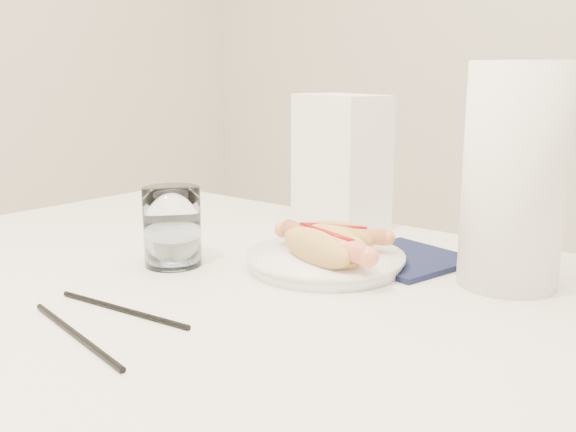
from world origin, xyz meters
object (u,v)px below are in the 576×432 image
Objects in this scene: table at (234,319)px; paper_towel_roll at (514,177)px; water_glass at (172,227)px; hotdog_left at (333,238)px; napkin_box at (340,160)px; hotdog_right at (325,247)px; plate at (325,262)px.

paper_towel_roll reaches higher than table.
water_glass is at bearing -172.72° from table.
paper_towel_roll is at bearing 28.18° from water_glass.
hotdog_left is 0.22m from water_glass.
paper_towel_roll is at bearing 34.27° from table.
table is 0.18m from hotdog_left.
napkin_box is at bearing 100.95° from hotdog_left.
water_glass is at bearing -136.79° from hotdog_right.
hotdog_left is at bearing -39.89° from napkin_box.
hotdog_right is 0.22m from water_glass.
paper_towel_roll reaches higher than plate.
plate is 0.04m from hotdog_left.
napkin_box is at bearing 120.84° from plate.
water_glass is at bearing -151.82° from paper_towel_roll.
table is 0.39m from napkin_box.
napkin_box is (-0.14, 0.23, 0.10)m from plate.
hotdog_left is 0.26m from napkin_box.
paper_towel_roll is (0.29, 0.20, 0.20)m from table.
table is at bearing -61.36° from napkin_box.
table is 0.15m from plate.
napkin_box is (-0.16, 0.26, 0.07)m from hotdog_right.
hotdog_left is at bearing 102.70° from plate.
napkin_box reaches higher than hotdog_right.
table is 4.33× the size of paper_towel_roll.
table is at bearing -145.73° from paper_towel_roll.
napkin_box reaches higher than table.
plate is at bearing 34.81° from water_glass.
water_glass is 0.36m from napkin_box.
plate reaches higher than table.
hotdog_right reaches higher than hotdog_left.
plate is at bearing -157.77° from paper_towel_roll.
water_glass reaches higher than plate.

